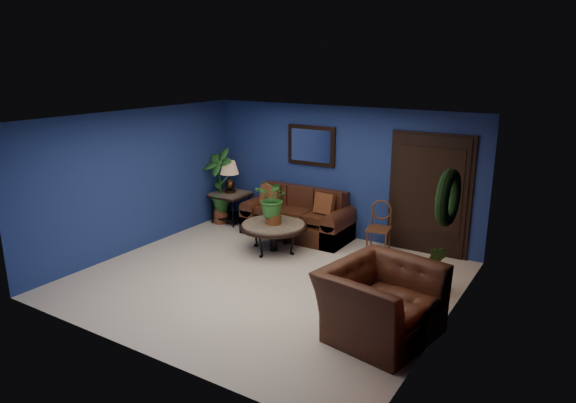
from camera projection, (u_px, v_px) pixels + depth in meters
The scene contains 18 objects.
floor at pixel (266, 279), 8.03m from camera, with size 5.50×5.50×0.00m, color beige.
wall_back at pixel (339, 172), 9.74m from camera, with size 5.50×0.04×2.50m, color navy.
wall_left at pixel (137, 180), 9.11m from camera, with size 0.04×5.00×2.50m, color navy.
wall_right_brick at pixel (449, 235), 6.29m from camera, with size 0.04×5.00×2.50m, color maroon.
ceiling at pixel (264, 119), 7.36m from camera, with size 5.50×5.00×0.02m, color silver.
crown_molding at pixel (455, 139), 5.99m from camera, with size 0.03×5.00×0.14m, color white.
wall_mirror at pixel (311, 146), 9.89m from camera, with size 1.02×0.06×0.77m, color #3C2312.
closet_door at pixel (429, 196), 8.87m from camera, with size 1.44×0.06×2.18m, color black.
wreath at pixel (448, 198), 6.24m from camera, with size 0.72×0.72×0.16m, color black.
sofa at pixel (299, 220), 9.98m from camera, with size 2.10×0.91×0.94m.
coffee_table at pixel (273, 227), 9.12m from camera, with size 1.18×1.18×0.51m.
end_table at pixel (230, 199), 10.75m from camera, with size 0.70×0.70×0.64m.
table_lamp at pixel (230, 173), 10.60m from camera, with size 0.39×0.39×0.64m.
side_chair at pixel (380, 223), 9.10m from camera, with size 0.45×0.45×0.92m.
armchair at pixel (381, 302), 6.31m from camera, with size 1.37×1.20×0.89m, color #422112.
coffee_plant at pixel (273, 200), 8.99m from camera, with size 0.61×0.53×0.80m.
floor_plant at pixel (434, 269), 7.49m from camera, with size 0.34×0.28×0.74m.
tall_plant at pixel (220, 183), 10.61m from camera, with size 0.78×0.61×1.57m.
Camera 1 is at (4.24, -6.09, 3.32)m, focal length 32.00 mm.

